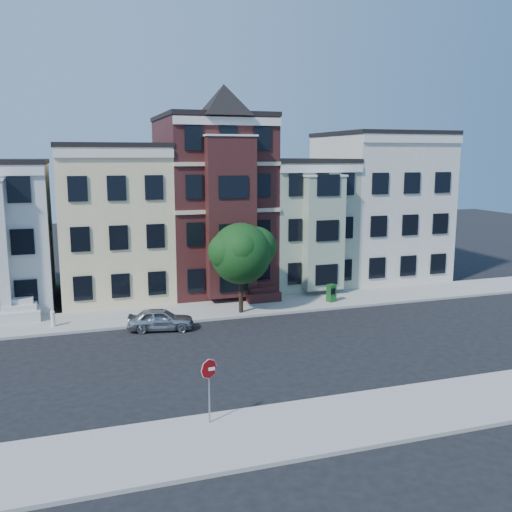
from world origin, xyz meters
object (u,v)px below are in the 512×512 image
object	(u,v)px
stop_sign	(209,387)
street_tree	(241,258)
parked_car	(161,319)
fire_hydrant	(53,320)
newspaper_box	(331,293)

from	to	relation	value
stop_sign	street_tree	bearing A→B (deg)	62.93
street_tree	stop_sign	distance (m)	14.64
parked_car	stop_sign	world-z (taller)	stop_sign
fire_hydrant	stop_sign	world-z (taller)	stop_sign
parked_car	newspaper_box	xyz separation A→B (m)	(11.43, 2.19, 0.10)
street_tree	stop_sign	size ratio (longest dim) A/B	2.51
street_tree	fire_hydrant	world-z (taller)	street_tree
newspaper_box	fire_hydrant	world-z (taller)	newspaper_box
parked_car	newspaper_box	distance (m)	11.64
parked_car	stop_sign	size ratio (longest dim) A/B	1.34
street_tree	newspaper_box	distance (m)	6.94
stop_sign	parked_car	bearing A→B (deg)	83.52
street_tree	fire_hydrant	xyz separation A→B (m)	(-10.77, 0.51, -3.00)
newspaper_box	street_tree	bearing A→B (deg)	168.72
parked_car	fire_hydrant	xyz separation A→B (m)	(-5.66, 2.09, -0.10)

